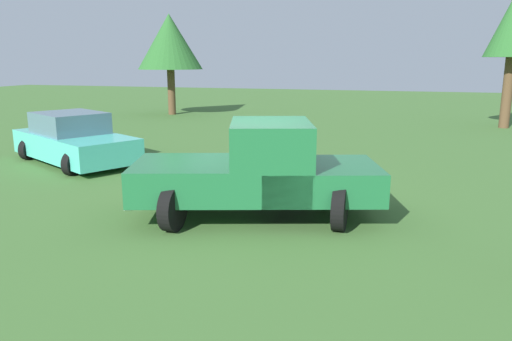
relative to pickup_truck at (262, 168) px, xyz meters
The scene contains 4 objects.
ground_plane 1.06m from the pickup_truck, 29.75° to the left, with size 80.00×80.00×0.00m, color #3D662D.
pickup_truck is the anchor object (origin of this frame).
sedan_near 7.39m from the pickup_truck, 63.22° to the left, with size 3.74×4.75×1.45m.
tree_back_left 18.77m from the pickup_truck, 31.05° to the left, with size 3.43×3.43×5.29m.
Camera 1 is at (-9.10, -2.67, 2.94)m, focal length 34.58 mm.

